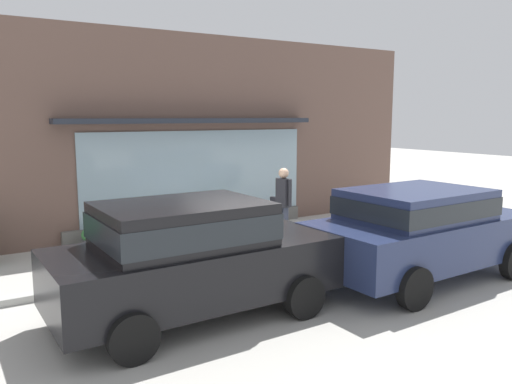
{
  "coord_description": "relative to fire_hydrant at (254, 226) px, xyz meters",
  "views": [
    {
      "loc": [
        -5.29,
        -8.69,
        2.92
      ],
      "look_at": [
        0.78,
        1.2,
        1.18
      ],
      "focal_mm": 35.7,
      "sensor_mm": 36.0,
      "label": 1
    }
  ],
  "objects": [
    {
      "name": "potted_plant_doorstep",
      "position": [
        0.63,
        1.55,
        -0.23
      ],
      "size": [
        0.5,
        0.5,
        0.6
      ],
      "color": "#33473D",
      "rests_on": "ground_plane"
    },
    {
      "name": "potted_plant_window_left",
      "position": [
        -0.24,
        1.87,
        -0.0
      ],
      "size": [
        0.27,
        0.27,
        1.07
      ],
      "color": "#4C4C51",
      "rests_on": "ground_plane"
    },
    {
      "name": "storefront",
      "position": [
        -0.42,
        2.49,
        1.91
      ],
      "size": [
        14.0,
        0.81,
        4.93
      ],
      "color": "brown",
      "rests_on": "ground_plane"
    },
    {
      "name": "parked_car_black",
      "position": [
        -2.8,
        -2.86,
        0.45
      ],
      "size": [
        4.18,
        2.09,
        1.71
      ],
      "rotation": [
        0.0,
        0.0,
        0.02
      ],
      "color": "black",
      "rests_on": "ground_plane"
    },
    {
      "name": "parked_car_navy",
      "position": [
        1.43,
        -3.35,
        0.43
      ],
      "size": [
        4.4,
        2.23,
        1.65
      ],
      "rotation": [
        0.0,
        0.0,
        0.03
      ],
      "color": "navy",
      "rests_on": "ground_plane"
    },
    {
      "name": "curb_strip",
      "position": [
        -0.42,
        -0.9,
        -0.45
      ],
      "size": [
        14.0,
        0.24,
        0.12
      ],
      "primitive_type": "cube",
      "color": "#B2B2AD",
      "rests_on": "ground_plane"
    },
    {
      "name": "ground_plane",
      "position": [
        -0.42,
        -0.7,
        -0.51
      ],
      "size": [
        60.0,
        60.0,
        0.0
      ],
      "primitive_type": "plane",
      "color": "#B2AFA8"
    },
    {
      "name": "fire_hydrant",
      "position": [
        0.0,
        0.0,
        0.0
      ],
      "size": [
        0.44,
        0.41,
        1.0
      ],
      "color": "#B2B2B7",
      "rests_on": "ground_plane"
    },
    {
      "name": "potted_plant_window_center",
      "position": [
        -3.16,
        1.86,
        -0.27
      ],
      "size": [
        0.29,
        0.29,
        0.47
      ],
      "color": "#4C4C51",
      "rests_on": "ground_plane"
    },
    {
      "name": "pedestrian_with_handbag",
      "position": [
        0.78,
        0.03,
        0.52
      ],
      "size": [
        0.26,
        0.66,
        1.75
      ],
      "rotation": [
        0.0,
        0.0,
        1.77
      ],
      "color": "#333847",
      "rests_on": "ground_plane"
    }
  ]
}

